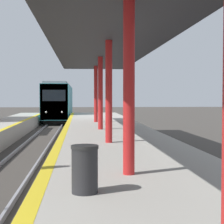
# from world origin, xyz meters

# --- Properties ---
(train) EXTENTS (2.66, 18.90, 4.27)m
(train) POSITION_xyz_m (0.00, 43.41, 2.17)
(train) COLOR black
(train) RESTS_ON ground
(station_canopy) EXTENTS (4.55, 29.04, 4.04)m
(station_canopy) POSITION_xyz_m (3.52, 12.76, 4.88)
(station_canopy) COLOR red
(station_canopy) RESTS_ON platform_right
(trash_bin) EXTENTS (0.49, 0.49, 0.86)m
(trash_bin) POSITION_xyz_m (2.52, 5.42, 1.47)
(trash_bin) COLOR #262628
(trash_bin) RESTS_ON platform_right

